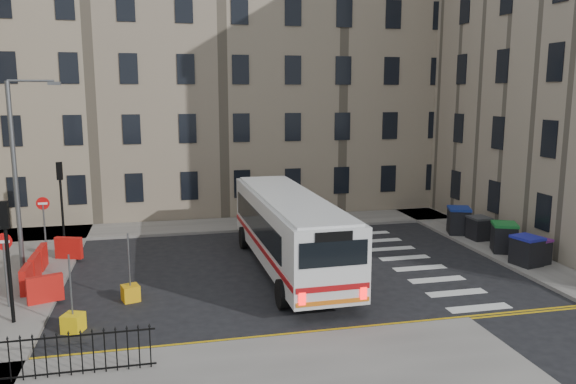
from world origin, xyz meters
name	(u,v)px	position (x,y,z in m)	size (l,w,h in m)	color
ground	(325,266)	(0.00, 0.00, 0.00)	(120.00, 120.00, 0.00)	black
pavement_north	(182,227)	(-6.00, 8.60, 0.07)	(36.00, 3.20, 0.15)	slate
pavement_east	(461,232)	(9.00, 4.00, 0.07)	(2.40, 26.00, 0.15)	slate
terrace_north	(158,78)	(-7.00, 15.50, 8.62)	(38.30, 10.80, 17.20)	gray
traffic_light_nw	(61,189)	(-12.00, 6.50, 2.87)	(0.28, 0.22, 4.10)	black
traffic_light_sw	(7,243)	(-12.00, -4.00, 2.87)	(0.28, 0.22, 4.10)	black
streetlamp	(15,173)	(-13.00, 2.00, 4.34)	(0.50, 0.22, 8.14)	#595B5E
no_entry_north	(44,213)	(-12.50, 4.50, 2.08)	(0.60, 0.08, 3.00)	#595B5E
no_entry_south	(4,255)	(-12.50, -2.50, 2.08)	(0.60, 0.08, 3.00)	#595B5E
roadworks_barriers	(44,267)	(-11.84, 0.50, 0.65)	(1.66, 6.26, 1.00)	red
iron_railings	(3,361)	(-11.25, -8.20, 0.75)	(7.80, 0.04, 1.20)	black
bus	(289,229)	(-1.71, -0.18, 1.87)	(3.21, 12.02, 3.24)	silver
wheelie_bin_a	(527,250)	(8.59, -2.23, 0.80)	(1.26, 1.37, 1.30)	black
wheelie_bin_b	(537,251)	(9.19, -2.10, 0.72)	(1.15, 1.24, 1.14)	black
wheelie_bin_c	(504,237)	(8.86, -0.12, 0.86)	(1.52, 1.61, 1.40)	black
wheelie_bin_d	(479,228)	(8.94, 2.19, 0.75)	(0.98, 1.12, 1.20)	black
wheelie_bin_e	(459,220)	(8.55, 3.54, 0.87)	(1.51, 1.61, 1.44)	black
bollard_yellow	(73,323)	(-10.00, -4.88, 0.30)	(0.60, 0.60, 0.60)	yellow
bollard_chevron	(131,293)	(-8.31, -2.45, 0.30)	(0.60, 0.60, 0.60)	#E19E0D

